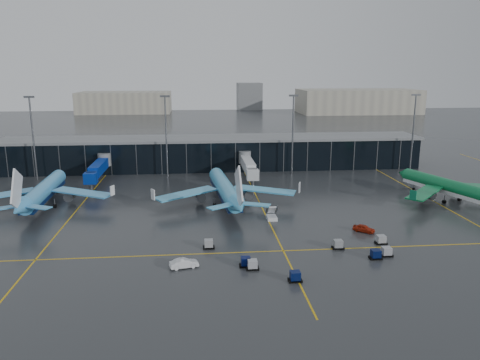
{
  "coord_description": "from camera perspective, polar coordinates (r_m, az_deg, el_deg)",
  "views": [
    {
      "loc": [
        -6.0,
        -96.16,
        33.25
      ],
      "look_at": [
        5.0,
        18.0,
        6.0
      ],
      "focal_mm": 35.0,
      "sensor_mm": 36.0,
      "label": 1
    }
  ],
  "objects": [
    {
      "name": "distant_hangars",
      "position": [
        371.29,
        3.22,
        9.57
      ],
      "size": [
        260.0,
        71.0,
        22.0
      ],
      "color": "#B2AD99",
      "rests_on": "ground"
    },
    {
      "name": "ground",
      "position": [
        101.92,
        -1.84,
        -5.68
      ],
      "size": [
        600.0,
        600.0,
        0.0
      ],
      "primitive_type": "plane",
      "color": "#282B2D",
      "rests_on": "ground"
    },
    {
      "name": "airliner_arkefly",
      "position": [
        125.07,
        -22.9,
        -0.13
      ],
      "size": [
        37.61,
        42.48,
        12.69
      ],
      "primitive_type": null,
      "rotation": [
        0.0,
        0.0,
        0.03
      ],
      "color": "#429DD9",
      "rests_on": "ground"
    },
    {
      "name": "baggage_carts",
      "position": [
        86.16,
        8.73,
        -8.95
      ],
      "size": [
        35.78,
        17.15,
        1.7
      ],
      "color": "black",
      "rests_on": "ground"
    },
    {
      "name": "service_van_red",
      "position": [
        101.69,
        14.86,
        -5.73
      ],
      "size": [
        4.65,
        4.32,
        1.55
      ],
      "primitive_type": "imported",
      "rotation": [
        0.0,
        0.0,
        0.87
      ],
      "color": "#A0200C",
      "rests_on": "ground"
    },
    {
      "name": "taxi_lines",
      "position": [
        112.96,
        2.89,
        -3.76
      ],
      "size": [
        220.0,
        120.0,
        0.02
      ],
      "color": "gold",
      "rests_on": "ground"
    },
    {
      "name": "airliner_klm_near",
      "position": [
        116.74,
        -1.88,
        0.12
      ],
      "size": [
        41.03,
        45.69,
        13.03
      ],
      "primitive_type": null,
      "rotation": [
        0.0,
        0.0,
        0.09
      ],
      "color": "#42A8DA",
      "rests_on": "ground"
    },
    {
      "name": "jet_bridges",
      "position": [
        145.01,
        -16.93,
        1.37
      ],
      "size": [
        94.0,
        27.5,
        7.2
      ],
      "color": "#595B60",
      "rests_on": "ground"
    },
    {
      "name": "flood_masts",
      "position": [
        147.86,
        -1.2,
        5.81
      ],
      "size": [
        203.0,
        0.5,
        25.5
      ],
      "color": "#595B60",
      "rests_on": "ground"
    },
    {
      "name": "mobile_airstair",
      "position": [
        106.46,
        3.89,
        -4.43
      ],
      "size": [
        2.23,
        3.22,
        3.45
      ],
      "rotation": [
        0.0,
        0.0,
        0.01
      ],
      "color": "white",
      "rests_on": "ground"
    },
    {
      "name": "terminal_pier",
      "position": [
        160.7,
        -3.29,
        3.37
      ],
      "size": [
        142.0,
        17.0,
        10.7
      ],
      "color": "black",
      "rests_on": "ground"
    },
    {
      "name": "service_van_white",
      "position": [
        81.96,
        -6.83,
        -10.05
      ],
      "size": [
        5.2,
        2.83,
        1.63
      ],
      "primitive_type": "imported",
      "rotation": [
        0.0,
        0.0,
        1.81
      ],
      "color": "silver",
      "rests_on": "ground"
    },
    {
      "name": "airliner_aer_lingus",
      "position": [
        131.55,
        24.04,
        0.25
      ],
      "size": [
        45.05,
        48.08,
        12.05
      ],
      "primitive_type": null,
      "rotation": [
        0.0,
        0.0,
        0.32
      ],
      "color": "#0D703A",
      "rests_on": "ground"
    }
  ]
}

